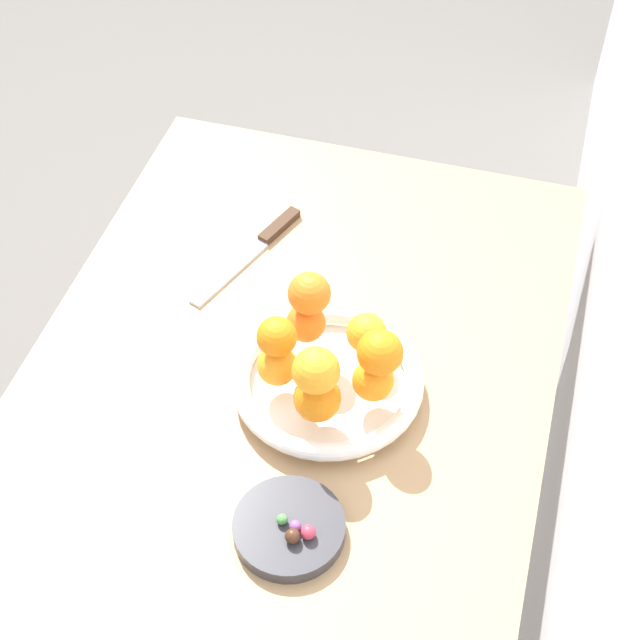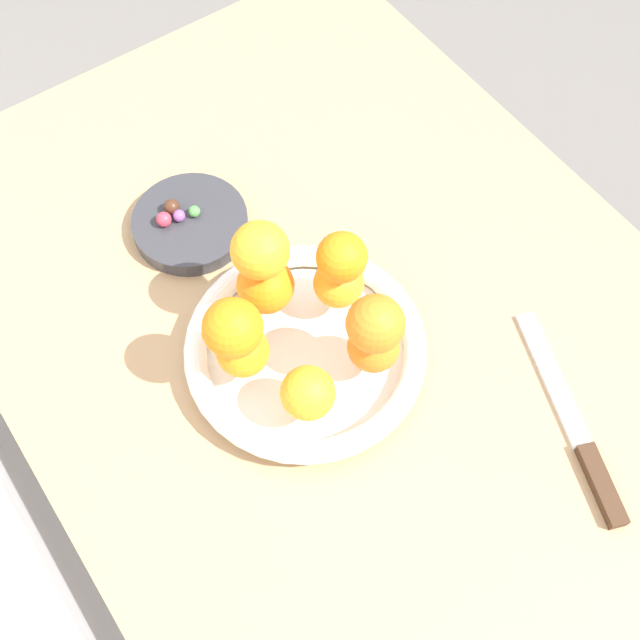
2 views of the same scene
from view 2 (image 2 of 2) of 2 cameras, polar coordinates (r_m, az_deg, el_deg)
ground_plane at (r=1.63m, az=1.20°, el=-13.02°), size 6.00×6.00×0.00m
dining_table at (r=1.02m, az=1.87°, el=-2.84°), size 1.10×0.76×0.74m
fruit_bowl at (r=0.90m, az=-1.04°, el=-2.14°), size 0.27×0.27×0.04m
candy_dish at (r=1.02m, az=-9.20°, el=6.79°), size 0.14×0.14×0.02m
orange_0 at (r=0.89m, az=1.53°, el=2.77°), size 0.06×0.06×0.06m
orange_1 at (r=0.89m, az=-3.90°, el=2.47°), size 0.06×0.06×0.06m
orange_2 at (r=0.85m, az=-5.52°, el=-2.20°), size 0.06×0.06×0.06m
orange_3 at (r=0.83m, az=-0.86°, el=-5.22°), size 0.06×0.06×0.06m
orange_4 at (r=0.85m, az=3.84°, el=-1.88°), size 0.06×0.06×0.06m
orange_5 at (r=0.80m, az=-6.23°, el=-0.58°), size 0.06×0.06×0.06m
orange_6 at (r=0.84m, az=-4.28°, el=4.97°), size 0.06×0.06×0.06m
orange_7 at (r=0.80m, az=3.96°, el=-0.28°), size 0.06×0.06×0.06m
orange_8 at (r=0.84m, az=1.62°, el=4.52°), size 0.06×0.06×0.06m
candy_ball_0 at (r=1.01m, az=-8.92°, el=7.64°), size 0.01×0.01×0.01m
candy_ball_1 at (r=1.01m, az=-10.51°, el=7.92°), size 0.02×0.02×0.02m
candy_ball_2 at (r=1.01m, az=-9.99°, el=7.32°), size 0.02×0.02×0.02m
candy_ball_3 at (r=1.00m, az=-11.04°, el=7.05°), size 0.02×0.02×0.02m
knife at (r=0.92m, az=17.83°, el=-7.63°), size 0.25×0.11×0.01m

